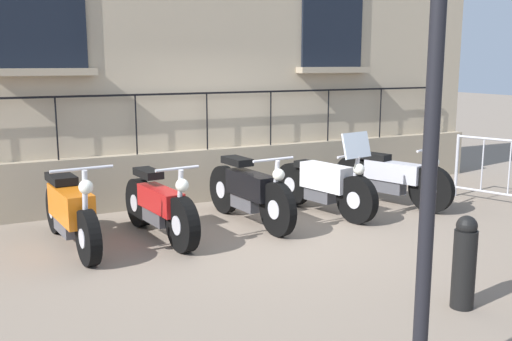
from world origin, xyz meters
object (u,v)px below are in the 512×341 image
motorcycle_red (160,207)px  motorcycle_black (249,192)px  motorcycle_orange (71,212)px  bollard (464,262)px  motorcycle_silver (391,178)px  motorcycle_white (324,185)px

motorcycle_red → motorcycle_black: size_ratio=0.94×
motorcycle_orange → bollard: motorcycle_orange is taller
motorcycle_red → motorcycle_orange: bearing=-94.8°
motorcycle_red → motorcycle_silver: 3.82m
motorcycle_orange → motorcycle_white: motorcycle_white is taller
motorcycle_orange → motorcycle_red: motorcycle_orange is taller
motorcycle_black → motorcycle_white: motorcycle_white is taller
motorcycle_black → motorcycle_silver: (0.00, 2.49, -0.02)m
motorcycle_red → bollard: motorcycle_red is taller
motorcycle_black → motorcycle_white: (0.03, 1.23, -0.01)m
motorcycle_white → bollard: (3.43, -0.71, -0.00)m
motorcycle_black → bollard: motorcycle_black is taller
bollard → motorcycle_orange: bearing=-139.5°
bollard → motorcycle_white: bearing=168.4°
motorcycle_orange → motorcycle_black: bearing=90.3°
motorcycle_red → motorcycle_silver: (-0.10, 3.82, 0.02)m
motorcycle_black → motorcycle_white: 1.23m
motorcycle_orange → motorcycle_white: bearing=89.8°
motorcycle_black → motorcycle_silver: bearing=89.9°
motorcycle_black → motorcycle_orange: bearing=-89.7°
motorcycle_black → bollard: (3.46, 0.52, -0.01)m
motorcycle_black → motorcycle_silver: motorcycle_black is taller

